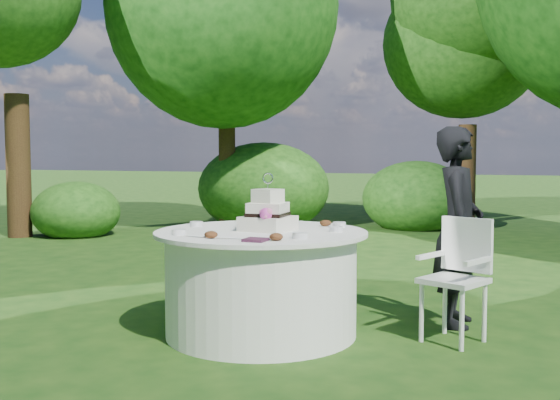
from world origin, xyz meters
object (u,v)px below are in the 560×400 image
Objects in this scene: table at (261,282)px; cake at (268,215)px; guest at (458,226)px; napkins at (256,240)px; chair at (459,269)px.

cake is at bearing 36.84° from table.
guest is at bearing 31.15° from table.
cake reaches higher than table.
napkins is 0.09× the size of table.
guest reaches higher than chair.
cake is 0.49× the size of chair.
table is (-1.32, -0.80, -0.38)m from guest.
cake is at bearing -165.81° from chair.
cake is (0.04, 0.03, 0.50)m from table.
guest is at bearing 97.06° from chair.
guest reaches higher than table.
guest is 0.50m from chair.
guest reaches higher than napkins.
table is 1.43m from chair.
chair is at bearing 14.19° from cake.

